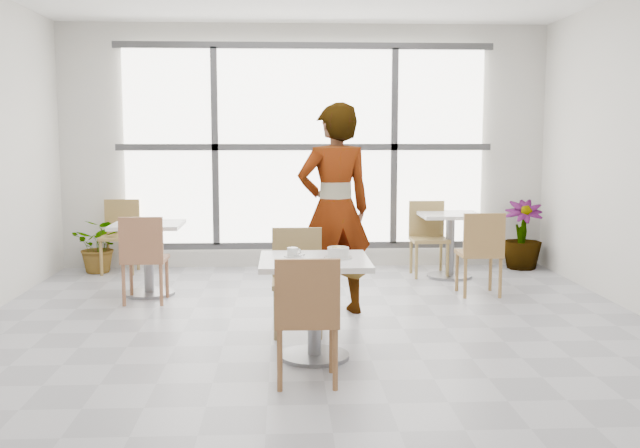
{
  "coord_description": "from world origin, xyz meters",
  "views": [
    {
      "loc": [
        -0.27,
        -5.69,
        1.66
      ],
      "look_at": [
        0.0,
        -0.3,
        1.0
      ],
      "focal_mm": 41.48,
      "sensor_mm": 36.0,
      "label": 1
    }
  ],
  "objects_px": {
    "main_table": "(314,289)",
    "chair_far": "(297,273)",
    "bg_table_left": "(148,248)",
    "bg_chair_left_near": "(143,253)",
    "plant_right": "(522,235)",
    "chair_near": "(307,312)",
    "oatmeal_bowl": "(338,252)",
    "bg_chair_right_near": "(481,248)",
    "bg_chair_left_far": "(121,231)",
    "plant_left": "(100,246)",
    "bg_table_right": "(450,236)",
    "coffee_cup": "(293,253)",
    "person": "(335,210)",
    "bg_chair_right_far": "(428,233)"
  },
  "relations": [
    {
      "from": "person",
      "to": "coffee_cup",
      "type": "bearing_deg",
      "value": 56.72
    },
    {
      "from": "chair_near",
      "to": "bg_chair_left_far",
      "type": "xyz_separation_m",
      "value": [
        -2.12,
        4.22,
        0.0
      ]
    },
    {
      "from": "person",
      "to": "bg_chair_left_far",
      "type": "xyz_separation_m",
      "value": [
        -2.44,
        2.23,
        -0.47
      ]
    },
    {
      "from": "oatmeal_bowl",
      "to": "bg_table_right",
      "type": "relative_size",
      "value": 0.28
    },
    {
      "from": "main_table",
      "to": "plant_left",
      "type": "relative_size",
      "value": 1.23
    },
    {
      "from": "coffee_cup",
      "to": "plant_right",
      "type": "height_order",
      "value": "plant_right"
    },
    {
      "from": "main_table",
      "to": "bg_chair_left_near",
      "type": "distance_m",
      "value": 2.45
    },
    {
      "from": "bg_table_left",
      "to": "plant_left",
      "type": "distance_m",
      "value": 1.53
    },
    {
      "from": "plant_left",
      "to": "plant_right",
      "type": "distance_m",
      "value": 5.15
    },
    {
      "from": "person",
      "to": "plant_right",
      "type": "xyz_separation_m",
      "value": [
        2.47,
        2.18,
        -0.55
      ]
    },
    {
      "from": "bg_table_right",
      "to": "bg_chair_left_near",
      "type": "height_order",
      "value": "bg_chair_left_near"
    },
    {
      "from": "bg_chair_right_near",
      "to": "plant_right",
      "type": "relative_size",
      "value": 1.02
    },
    {
      "from": "main_table",
      "to": "chair_far",
      "type": "xyz_separation_m",
      "value": [
        -0.11,
        0.76,
        -0.02
      ]
    },
    {
      "from": "chair_near",
      "to": "plant_left",
      "type": "distance_m",
      "value": 4.79
    },
    {
      "from": "chair_near",
      "to": "plant_left",
      "type": "xyz_separation_m",
      "value": [
        -2.36,
        4.16,
        -0.18
      ]
    },
    {
      "from": "coffee_cup",
      "to": "plant_right",
      "type": "distance_m",
      "value": 4.5
    },
    {
      "from": "bg_table_right",
      "to": "bg_chair_left_far",
      "type": "bearing_deg",
      "value": 171.87
    },
    {
      "from": "chair_near",
      "to": "chair_far",
      "type": "relative_size",
      "value": 1.0
    },
    {
      "from": "bg_table_right",
      "to": "bg_chair_right_near",
      "type": "bearing_deg",
      "value": -85.11
    },
    {
      "from": "bg_table_right",
      "to": "plant_right",
      "type": "height_order",
      "value": "plant_right"
    },
    {
      "from": "bg_chair_left_near",
      "to": "bg_chair_right_far",
      "type": "height_order",
      "value": "same"
    },
    {
      "from": "main_table",
      "to": "bg_table_left",
      "type": "height_order",
      "value": "same"
    },
    {
      "from": "chair_near",
      "to": "oatmeal_bowl",
      "type": "height_order",
      "value": "chair_near"
    },
    {
      "from": "bg_table_right",
      "to": "plant_left",
      "type": "bearing_deg",
      "value": 173.08
    },
    {
      "from": "plant_left",
      "to": "bg_chair_right_far",
      "type": "bearing_deg",
      "value": -4.83
    },
    {
      "from": "coffee_cup",
      "to": "plant_right",
      "type": "xyz_separation_m",
      "value": [
        2.87,
        3.45,
        -0.36
      ]
    },
    {
      "from": "bg_table_right",
      "to": "bg_chair_right_near",
      "type": "height_order",
      "value": "bg_chair_right_near"
    },
    {
      "from": "bg_chair_right_near",
      "to": "main_table",
      "type": "bearing_deg",
      "value": 48.56
    },
    {
      "from": "chair_near",
      "to": "coffee_cup",
      "type": "relative_size",
      "value": 5.47
    },
    {
      "from": "chair_far",
      "to": "bg_table_left",
      "type": "xyz_separation_m",
      "value": [
        -1.51,
        1.51,
        -0.01
      ]
    },
    {
      "from": "oatmeal_bowl",
      "to": "main_table",
      "type": "bearing_deg",
      "value": -175.69
    },
    {
      "from": "bg_chair_right_near",
      "to": "chair_near",
      "type": "bearing_deg",
      "value": 54.76
    },
    {
      "from": "bg_chair_left_near",
      "to": "bg_chair_right_near",
      "type": "xyz_separation_m",
      "value": [
        3.39,
        0.17,
        0.0
      ]
    },
    {
      "from": "chair_far",
      "to": "plant_right",
      "type": "xyz_separation_m",
      "value": [
        2.83,
        2.79,
        -0.08
      ]
    },
    {
      "from": "person",
      "to": "bg_table_left",
      "type": "height_order",
      "value": "person"
    },
    {
      "from": "main_table",
      "to": "bg_chair_left_near",
      "type": "xyz_separation_m",
      "value": [
        -1.6,
        1.85,
        -0.02
      ]
    },
    {
      "from": "bg_chair_left_near",
      "to": "bg_chair_right_far",
      "type": "distance_m",
      "value": 3.36
    },
    {
      "from": "bg_table_left",
      "to": "bg_table_right",
      "type": "relative_size",
      "value": 1.0
    },
    {
      "from": "plant_right",
      "to": "chair_far",
      "type": "bearing_deg",
      "value": -135.37
    },
    {
      "from": "chair_far",
      "to": "bg_chair_right_far",
      "type": "height_order",
      "value": "same"
    },
    {
      "from": "chair_near",
      "to": "bg_chair_left_far",
      "type": "relative_size",
      "value": 1.0
    },
    {
      "from": "coffee_cup",
      "to": "plant_right",
      "type": "bearing_deg",
      "value": 50.21
    },
    {
      "from": "coffee_cup",
      "to": "plant_left",
      "type": "xyz_separation_m",
      "value": [
        -2.28,
        3.45,
        -0.46
      ]
    },
    {
      "from": "chair_far",
      "to": "bg_table_right",
      "type": "xyz_separation_m",
      "value": [
        1.82,
        2.29,
        -0.01
      ]
    },
    {
      "from": "main_table",
      "to": "bg_chair_right_near",
      "type": "height_order",
      "value": "bg_chair_right_near"
    },
    {
      "from": "main_table",
      "to": "bg_chair_left_near",
      "type": "height_order",
      "value": "bg_chair_left_near"
    },
    {
      "from": "bg_table_left",
      "to": "bg_chair_right_near",
      "type": "relative_size",
      "value": 0.86
    },
    {
      "from": "person",
      "to": "bg_chair_right_near",
      "type": "distance_m",
      "value": 1.74
    },
    {
      "from": "chair_far",
      "to": "bg_chair_left_near",
      "type": "bearing_deg",
      "value": 143.47
    },
    {
      "from": "bg_chair_left_near",
      "to": "bg_chair_left_far",
      "type": "xyz_separation_m",
      "value": [
        -0.6,
        1.75,
        0.0
      ]
    }
  ]
}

